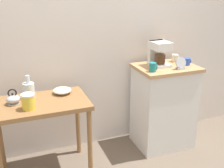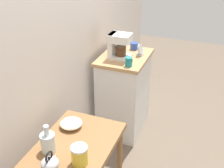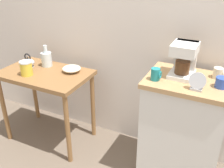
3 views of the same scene
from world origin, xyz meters
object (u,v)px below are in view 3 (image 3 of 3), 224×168
Objects in this scene: mug_dark_teal at (156,74)px; coffee_maker at (184,58)px; mug_small_cream at (218,73)px; table_clock at (197,83)px; bowl_stoneware at (71,69)px; teakettle at (28,63)px; glass_carafe_vase at (46,59)px; mug_blue at (222,83)px; canister_enamel at (26,68)px.

coffee_maker is at bearing 47.36° from mug_dark_teal.
table_clock reaches higher than mug_small_cream.
mug_dark_teal is (-0.16, -0.17, -0.10)m from coffee_maker.
bowl_stoneware is 1.08m from coffee_maker.
coffee_maker reaches higher than mug_dark_teal.
glass_carafe_vase reaches higher than teakettle.
mug_blue is at bearing -16.56° from coffee_maker.
bowl_stoneware is 1.30m from mug_small_cream.
teakettle is 0.69× the size of glass_carafe_vase.
coffee_maker is 2.85× the size of mug_blue.
table_clock reaches higher than mug_dark_teal.
coffee_maker is 0.25m from mug_dark_teal.
canister_enamel is at bearing -52.88° from teakettle.
mug_dark_teal reaches higher than teakettle.
canister_enamel is at bearing -143.72° from bowl_stoneware.
coffee_maker is 3.23× the size of mug_small_cream.
teakettle is 1.79m from mug_blue.
teakettle is 1.61× the size of mug_blue.
mug_blue is at bearing -4.09° from bowl_stoneware.
mug_blue is at bearing -0.17° from teakettle.
mug_blue reaches higher than canister_enamel.
mug_small_cream is (0.25, 0.07, -0.10)m from coffee_maker.
glass_carafe_vase is 2.35× the size of mug_blue.
table_clock is (1.18, -0.21, 0.20)m from bowl_stoneware.
coffee_maker reaches higher than teakettle.
glass_carafe_vase is 0.83× the size of coffee_maker.
mug_small_cream reaches higher than teakettle.
bowl_stoneware is at bearing 11.33° from teakettle.
mug_dark_teal is 0.30m from table_clock.
coffee_maker is 2.04× the size of table_clock.
bowl_stoneware is 0.41m from canister_enamel.
bowl_stoneware is 0.68× the size of coffee_maker.
mug_small_cream is (1.62, 0.30, 0.15)m from canister_enamel.
bowl_stoneware is 1.30× the size of canister_enamel.
canister_enamel is at bearing -169.39° from mug_small_cream.
mug_dark_teal is (0.88, -0.18, 0.19)m from bowl_stoneware.
mug_dark_teal reaches higher than bowl_stoneware.
mug_blue is (1.33, -0.10, 0.18)m from bowl_stoneware.
bowl_stoneware is at bearing -2.51° from glass_carafe_vase.
bowl_stoneware is at bearing 179.56° from coffee_maker.
canister_enamel is 1.22m from mug_dark_teal.
mug_dark_teal is (1.33, -0.09, 0.18)m from teakettle.
mug_blue is 0.19m from table_clock.
mug_small_cream is at bearing 30.27° from mug_dark_teal.
mug_blue reaches higher than teakettle.
table_clock is at bearing 1.33° from canister_enamel.
teakettle is at bearing 175.82° from table_clock.
mug_blue is 1.00× the size of mug_dark_teal.
teakettle is (-0.45, -0.09, 0.02)m from bowl_stoneware.
bowl_stoneware is 2.20× the size of mug_small_cream.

